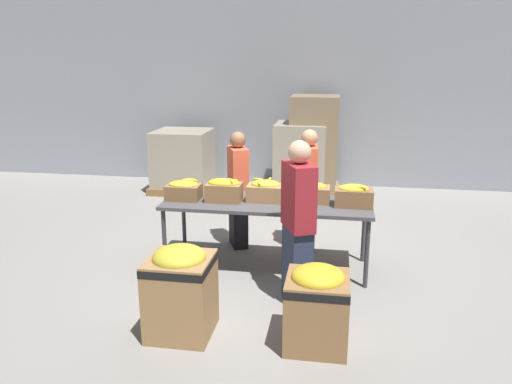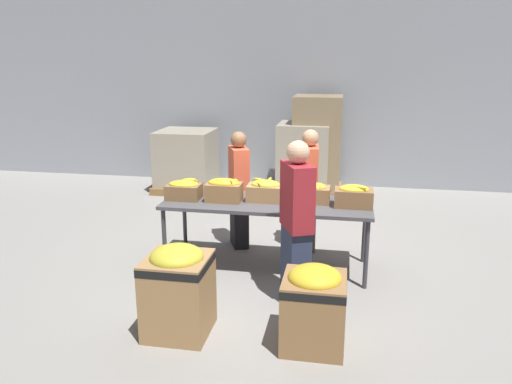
{
  "view_description": "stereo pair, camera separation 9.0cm",
  "coord_description": "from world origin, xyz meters",
  "px_view_note": "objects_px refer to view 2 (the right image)",
  "views": [
    {
      "loc": [
        0.77,
        -5.47,
        2.42
      ],
      "look_at": [
        -0.13,
        0.0,
        0.92
      ],
      "focal_mm": 35.0,
      "sensor_mm": 36.0,
      "label": 1
    },
    {
      "loc": [
        0.86,
        -5.46,
        2.42
      ],
      "look_at": [
        -0.13,
        0.0,
        0.92
      ],
      "focal_mm": 35.0,
      "sensor_mm": 36.0,
      "label": 2
    }
  ],
  "objects_px": {
    "pallet_stack_2": "(187,161)",
    "banana_box_2": "(266,190)",
    "donation_bin_1": "(314,304)",
    "pallet_stack_1": "(317,146)",
    "donation_bin_0": "(178,287)",
    "volunteer_0": "(309,191)",
    "banana_box_3": "(312,192)",
    "banana_box_1": "(224,189)",
    "pallet_stack_0": "(303,160)",
    "banana_box_4": "(354,196)",
    "banana_box_0": "(184,190)",
    "volunteer_1": "(297,225)",
    "volunteer_2": "(239,190)",
    "sorting_table": "(267,206)"
  },
  "relations": [
    {
      "from": "banana_box_0",
      "to": "donation_bin_1",
      "type": "height_order",
      "value": "banana_box_0"
    },
    {
      "from": "pallet_stack_0",
      "to": "donation_bin_1",
      "type": "bearing_deg",
      "value": -83.83
    },
    {
      "from": "pallet_stack_2",
      "to": "pallet_stack_0",
      "type": "bearing_deg",
      "value": 2.02
    },
    {
      "from": "banana_box_1",
      "to": "banana_box_3",
      "type": "distance_m",
      "value": 1.01
    },
    {
      "from": "pallet_stack_2",
      "to": "banana_box_2",
      "type": "bearing_deg",
      "value": -58.18
    },
    {
      "from": "banana_box_1",
      "to": "banana_box_4",
      "type": "height_order",
      "value": "banana_box_1"
    },
    {
      "from": "sorting_table",
      "to": "volunteer_0",
      "type": "xyz_separation_m",
      "value": [
        0.43,
        0.7,
        0.02
      ]
    },
    {
      "from": "sorting_table",
      "to": "banana_box_1",
      "type": "height_order",
      "value": "banana_box_1"
    },
    {
      "from": "donation_bin_0",
      "to": "sorting_table",
      "type": "bearing_deg",
      "value": 70.77
    },
    {
      "from": "banana_box_4",
      "to": "volunteer_0",
      "type": "relative_size",
      "value": 0.27
    },
    {
      "from": "donation_bin_0",
      "to": "pallet_stack_1",
      "type": "relative_size",
      "value": 0.47
    },
    {
      "from": "banana_box_4",
      "to": "volunteer_2",
      "type": "distance_m",
      "value": 1.61
    },
    {
      "from": "banana_box_2",
      "to": "pallet_stack_2",
      "type": "height_order",
      "value": "pallet_stack_2"
    },
    {
      "from": "volunteer_1",
      "to": "pallet_stack_0",
      "type": "relative_size",
      "value": 1.29
    },
    {
      "from": "volunteer_0",
      "to": "donation_bin_0",
      "type": "xyz_separation_m",
      "value": [
        -0.98,
        -2.28,
        -0.33
      ]
    },
    {
      "from": "banana_box_2",
      "to": "donation_bin_0",
      "type": "distance_m",
      "value": 1.77
    },
    {
      "from": "pallet_stack_0",
      "to": "pallet_stack_2",
      "type": "height_order",
      "value": "pallet_stack_0"
    },
    {
      "from": "sorting_table",
      "to": "pallet_stack_1",
      "type": "xyz_separation_m",
      "value": [
        0.35,
        3.49,
        0.12
      ]
    },
    {
      "from": "donation_bin_0",
      "to": "pallet_stack_2",
      "type": "xyz_separation_m",
      "value": [
        -1.5,
        4.88,
        0.11
      ]
    },
    {
      "from": "volunteer_1",
      "to": "donation_bin_1",
      "type": "height_order",
      "value": "volunteer_1"
    },
    {
      "from": "volunteer_0",
      "to": "pallet_stack_1",
      "type": "distance_m",
      "value": 2.8
    },
    {
      "from": "volunteer_2",
      "to": "donation_bin_1",
      "type": "bearing_deg",
      "value": 3.61
    },
    {
      "from": "banana_box_3",
      "to": "pallet_stack_2",
      "type": "relative_size",
      "value": 0.36
    },
    {
      "from": "banana_box_1",
      "to": "pallet_stack_2",
      "type": "bearing_deg",
      "value": 114.89
    },
    {
      "from": "banana_box_2",
      "to": "banana_box_0",
      "type": "bearing_deg",
      "value": -174.6
    },
    {
      "from": "volunteer_2",
      "to": "donation_bin_0",
      "type": "relative_size",
      "value": 1.83
    },
    {
      "from": "pallet_stack_0",
      "to": "banana_box_1",
      "type": "bearing_deg",
      "value": -100.17
    },
    {
      "from": "banana_box_0",
      "to": "banana_box_1",
      "type": "bearing_deg",
      "value": -0.51
    },
    {
      "from": "banana_box_4",
      "to": "volunteer_2",
      "type": "height_order",
      "value": "volunteer_2"
    },
    {
      "from": "banana_box_2",
      "to": "donation_bin_0",
      "type": "height_order",
      "value": "banana_box_2"
    },
    {
      "from": "banana_box_0",
      "to": "pallet_stack_2",
      "type": "height_order",
      "value": "pallet_stack_2"
    },
    {
      "from": "banana_box_4",
      "to": "volunteer_1",
      "type": "relative_size",
      "value": 0.25
    },
    {
      "from": "banana_box_3",
      "to": "donation_bin_0",
      "type": "bearing_deg",
      "value": -122.37
    },
    {
      "from": "donation_bin_1",
      "to": "pallet_stack_0",
      "type": "distance_m",
      "value": 4.99
    },
    {
      "from": "donation_bin_0",
      "to": "donation_bin_1",
      "type": "distance_m",
      "value": 1.21
    },
    {
      "from": "banana_box_4",
      "to": "donation_bin_0",
      "type": "xyz_separation_m",
      "value": [
        -1.53,
        -1.56,
        -0.5
      ]
    },
    {
      "from": "banana_box_1",
      "to": "donation_bin_0",
      "type": "bearing_deg",
      "value": -92.13
    },
    {
      "from": "banana_box_3",
      "to": "donation_bin_1",
      "type": "height_order",
      "value": "banana_box_3"
    },
    {
      "from": "sorting_table",
      "to": "banana_box_1",
      "type": "xyz_separation_m",
      "value": [
        -0.49,
        -0.06,
        0.19
      ]
    },
    {
      "from": "banana_box_2",
      "to": "banana_box_4",
      "type": "xyz_separation_m",
      "value": [
        1.0,
        -0.06,
        0.0
      ]
    },
    {
      "from": "sorting_table",
      "to": "donation_bin_1",
      "type": "height_order",
      "value": "sorting_table"
    },
    {
      "from": "volunteer_1",
      "to": "volunteer_2",
      "type": "height_order",
      "value": "volunteer_1"
    },
    {
      "from": "banana_box_2",
      "to": "pallet_stack_1",
      "type": "xyz_separation_m",
      "value": [
        0.38,
        3.46,
        -0.06
      ]
    },
    {
      "from": "banana_box_0",
      "to": "banana_box_4",
      "type": "bearing_deg",
      "value": 1.01
    },
    {
      "from": "donation_bin_1",
      "to": "pallet_stack_1",
      "type": "relative_size",
      "value": 0.41
    },
    {
      "from": "banana_box_2",
      "to": "donation_bin_1",
      "type": "relative_size",
      "value": 0.57
    },
    {
      "from": "banana_box_1",
      "to": "volunteer_0",
      "type": "relative_size",
      "value": 0.26
    },
    {
      "from": "banana_box_3",
      "to": "banana_box_4",
      "type": "xyz_separation_m",
      "value": [
        0.47,
        -0.11,
        0.01
      ]
    },
    {
      "from": "pallet_stack_0",
      "to": "banana_box_4",
      "type": "bearing_deg",
      "value": -75.9
    },
    {
      "from": "pallet_stack_2",
      "to": "banana_box_3",
      "type": "bearing_deg",
      "value": -51.51
    }
  ]
}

